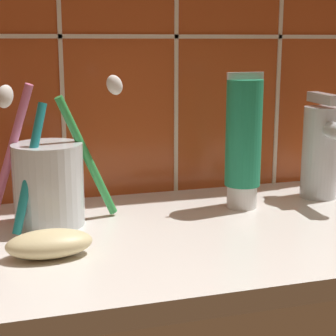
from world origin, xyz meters
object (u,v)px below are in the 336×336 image
(toothbrush_cup, at_px, (48,180))
(soap_bar, at_px, (49,244))
(sink_faucet, at_px, (323,148))
(toothpaste_tube, at_px, (243,142))

(toothbrush_cup, xyz_separation_m, soap_bar, (-0.01, -0.09, -0.04))
(toothbrush_cup, xyz_separation_m, sink_faucet, (0.33, 0.01, 0.01))
(sink_faucet, bearing_deg, soap_bar, -70.11)
(toothpaste_tube, bearing_deg, soap_bar, -157.74)
(toothbrush_cup, height_order, sink_faucet, toothbrush_cup)
(toothpaste_tube, height_order, soap_bar, toothpaste_tube)
(soap_bar, bearing_deg, toothpaste_tube, 22.26)
(soap_bar, bearing_deg, toothbrush_cup, 85.11)
(toothbrush_cup, relative_size, toothpaste_tube, 1.09)
(toothbrush_cup, distance_m, sink_faucet, 0.33)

